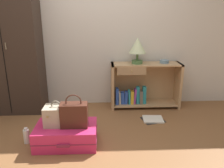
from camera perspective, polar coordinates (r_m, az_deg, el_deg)
ground_plane at (r=2.68m, az=-5.54°, el=-16.42°), size 9.00×9.00×0.00m
back_wall at (r=3.73m, az=-4.95°, el=14.48°), size 6.40×0.10×2.60m
wardrobe at (r=3.72m, az=-24.53°, el=9.17°), size 0.90×0.47×2.11m
bookshelf at (r=3.73m, az=7.56°, el=-0.49°), size 1.11×0.34×0.73m
table_lamp at (r=3.55m, az=6.44°, el=9.25°), size 0.26×0.26×0.40m
bowl at (r=3.70m, az=13.01°, el=5.52°), size 0.14×0.14×0.05m
suitcase_large at (r=2.79m, az=-11.38°, el=-12.36°), size 0.71×0.48×0.24m
train_case at (r=2.73m, az=-13.79°, el=-7.68°), size 0.27×0.23×0.30m
handbag at (r=2.64m, az=-9.50°, el=-7.59°), size 0.31×0.16×0.39m
bottle at (r=2.94m, az=-20.66°, el=-12.12°), size 0.07×0.07×0.20m
open_book_on_floor at (r=3.39m, az=10.24°, el=-8.72°), size 0.36×0.33×0.02m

